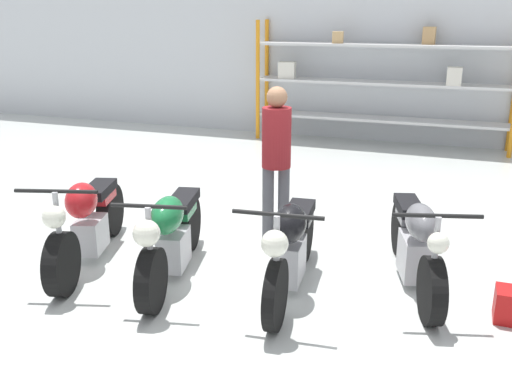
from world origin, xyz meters
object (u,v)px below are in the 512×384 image
(motorcycle_green, at_px, (171,235))
(motorcycle_black, at_px, (292,245))
(person_browsing, at_px, (276,151))
(motorcycle_grey, at_px, (416,243))
(motorcycle_red, at_px, (88,222))
(shelving_rack, at_px, (380,80))

(motorcycle_green, height_order, motorcycle_black, motorcycle_black)
(motorcycle_black, height_order, person_browsing, person_browsing)
(motorcycle_grey, xyz_separation_m, person_browsing, (-1.59, 0.67, 0.60))
(motorcycle_red, xyz_separation_m, motorcycle_green, (0.98, -0.04, 0.00))
(shelving_rack, relative_size, motorcycle_green, 2.47)
(shelving_rack, height_order, motorcycle_green, shelving_rack)
(motorcycle_grey, bearing_deg, shelving_rack, 175.93)
(motorcycle_grey, bearing_deg, motorcycle_green, -89.77)
(shelving_rack, xyz_separation_m, motorcycle_red, (-1.98, -6.45, -0.80))
(motorcycle_red, distance_m, motorcycle_green, 0.98)
(motorcycle_black, xyz_separation_m, person_browsing, (-0.54, 1.20, 0.56))
(motorcycle_green, xyz_separation_m, motorcycle_grey, (2.22, 0.64, -0.02))
(motorcycle_green, relative_size, motorcycle_grey, 1.00)
(motorcycle_red, height_order, person_browsing, person_browsing)
(motorcycle_green, bearing_deg, motorcycle_grey, 93.30)
(motorcycle_red, height_order, motorcycle_black, motorcycle_red)
(motorcycle_green, height_order, motorcycle_grey, motorcycle_green)
(motorcycle_black, relative_size, motorcycle_grey, 1.03)
(motorcycle_black, height_order, motorcycle_grey, motorcycle_black)
(motorcycle_green, distance_m, person_browsing, 1.56)
(motorcycle_black, distance_m, person_browsing, 1.43)
(shelving_rack, bearing_deg, motorcycle_green, -98.84)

